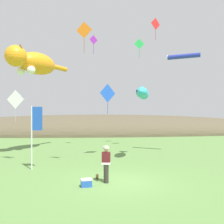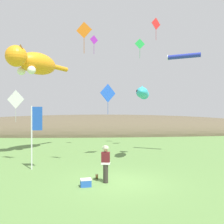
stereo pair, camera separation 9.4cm
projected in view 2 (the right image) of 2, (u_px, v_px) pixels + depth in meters
The scene contains 15 objects.
ground_plane at pixel (118, 182), 12.05m from camera, with size 120.00×120.00×0.00m, color #5B8442.
distant_hill_ridge at pixel (93, 134), 38.55m from camera, with size 63.73×12.66×5.88m.
festival_attendant at pixel (106, 163), 11.96m from camera, with size 0.46×0.33×1.77m.
kite_spool at pixel (97, 176), 12.61m from camera, with size 0.13×0.27×0.27m.
picnic_cooler at pixel (86, 183), 11.34m from camera, with size 0.54×0.41×0.36m.
festival_banner_pole at pixel (34, 128), 14.73m from camera, with size 0.66×0.08×3.76m.
kite_giant_cat at pixel (34, 63), 20.43m from camera, with size 4.15×6.26×2.13m.
kite_fish_windsock at pixel (143, 93), 17.78m from camera, with size 1.53×3.00×0.89m.
kite_tube_streamer at pixel (183, 56), 19.75m from camera, with size 2.43×1.60×0.44m.
kite_diamond_white at pixel (16, 100), 16.82m from camera, with size 1.22×0.36×2.16m.
kite_diamond_green at pixel (140, 44), 24.37m from camera, with size 1.03×0.17×1.94m.
kite_diamond_red at pixel (156, 24), 21.94m from camera, with size 0.93×0.58×1.98m.
kite_diamond_orange at pixel (84, 30), 14.96m from camera, with size 0.95×0.33×1.90m.
kite_diamond_blue at pixel (108, 93), 18.89m from camera, with size 1.22×0.77×2.33m.
kite_diamond_violet at pixel (94, 40), 22.96m from camera, with size 0.74×0.45×1.76m.
Camera 2 is at (-1.18, -11.99, 3.43)m, focal length 40.00 mm.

